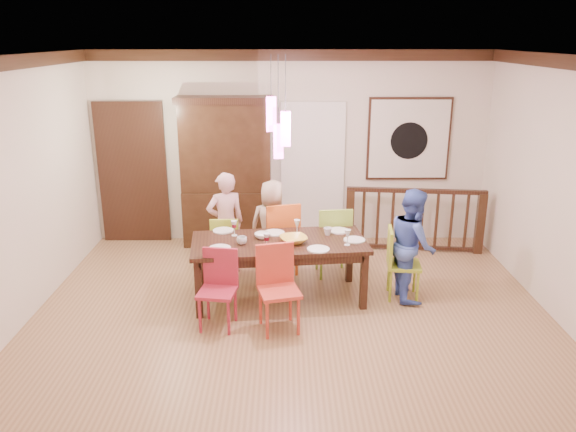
{
  "coord_description": "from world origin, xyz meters",
  "views": [
    {
      "loc": [
        -0.08,
        -5.94,
        3.09
      ],
      "look_at": [
        -0.04,
        0.46,
        1.03
      ],
      "focal_mm": 35.0,
      "sensor_mm": 36.0,
      "label": 1
    }
  ],
  "objects_px": {
    "dining_table": "(279,247)",
    "china_hutch": "(226,172)",
    "chair_end_right": "(404,259)",
    "person_far_mid": "(272,226)",
    "person_far_left": "(226,223)",
    "chair_far_left": "(225,240)",
    "balustrade": "(414,219)",
    "person_end_right": "(412,244)"
  },
  "relations": [
    {
      "from": "chair_far_left",
      "to": "chair_end_right",
      "type": "xyz_separation_m",
      "value": [
        2.25,
        -0.76,
        0.03
      ]
    },
    {
      "from": "dining_table",
      "to": "person_end_right",
      "type": "xyz_separation_m",
      "value": [
        1.61,
        0.04,
        0.02
      ]
    },
    {
      "from": "dining_table",
      "to": "china_hutch",
      "type": "xyz_separation_m",
      "value": [
        -0.81,
        1.94,
        0.47
      ]
    },
    {
      "from": "chair_far_left",
      "to": "chair_end_right",
      "type": "distance_m",
      "value": 2.37
    },
    {
      "from": "person_far_mid",
      "to": "dining_table",
      "type": "bearing_deg",
      "value": 105.9
    },
    {
      "from": "person_far_left",
      "to": "person_end_right",
      "type": "height_order",
      "value": "person_far_left"
    },
    {
      "from": "chair_end_right",
      "to": "person_end_right",
      "type": "height_order",
      "value": "person_end_right"
    },
    {
      "from": "chair_end_right",
      "to": "person_far_mid",
      "type": "xyz_separation_m",
      "value": [
        -1.62,
        0.86,
        0.13
      ]
    },
    {
      "from": "person_far_left",
      "to": "person_end_right",
      "type": "bearing_deg",
      "value": 140.41
    },
    {
      "from": "person_far_left",
      "to": "person_end_right",
      "type": "relative_size",
      "value": 1.02
    },
    {
      "from": "china_hutch",
      "to": "balustrade",
      "type": "xyz_separation_m",
      "value": [
        2.8,
        -0.35,
        -0.63
      ]
    },
    {
      "from": "chair_end_right",
      "to": "person_far_left",
      "type": "bearing_deg",
      "value": 76.58
    },
    {
      "from": "china_hutch",
      "to": "balustrade",
      "type": "distance_m",
      "value": 2.89
    },
    {
      "from": "person_far_left",
      "to": "person_end_right",
      "type": "distance_m",
      "value": 2.46
    },
    {
      "from": "balustrade",
      "to": "china_hutch",
      "type": "bearing_deg",
      "value": 179.4
    },
    {
      "from": "person_far_mid",
      "to": "person_end_right",
      "type": "bearing_deg",
      "value": 163.17
    },
    {
      "from": "dining_table",
      "to": "person_far_mid",
      "type": "height_order",
      "value": "person_far_mid"
    },
    {
      "from": "dining_table",
      "to": "balustrade",
      "type": "xyz_separation_m",
      "value": [
        2.0,
        1.6,
        -0.17
      ]
    },
    {
      "from": "china_hutch",
      "to": "chair_end_right",
      "type": "bearing_deg",
      "value": -39.6
    },
    {
      "from": "chair_end_right",
      "to": "person_far_left",
      "type": "relative_size",
      "value": 0.63
    },
    {
      "from": "balustrade",
      "to": "person_far_left",
      "type": "distance_m",
      "value": 2.83
    },
    {
      "from": "china_hutch",
      "to": "person_far_mid",
      "type": "relative_size",
      "value": 1.78
    },
    {
      "from": "chair_far_left",
      "to": "dining_table",
      "type": "bearing_deg",
      "value": 130.53
    },
    {
      "from": "person_far_mid",
      "to": "chair_far_left",
      "type": "bearing_deg",
      "value": 19.03
    },
    {
      "from": "balustrade",
      "to": "person_far_mid",
      "type": "height_order",
      "value": "person_far_mid"
    },
    {
      "from": "person_far_left",
      "to": "person_far_mid",
      "type": "xyz_separation_m",
      "value": [
        0.62,
        0.06,
        -0.06
      ]
    },
    {
      "from": "balustrade",
      "to": "person_far_left",
      "type": "relative_size",
      "value": 1.46
    },
    {
      "from": "dining_table",
      "to": "chair_far_left",
      "type": "height_order",
      "value": "chair_far_left"
    },
    {
      "from": "balustrade",
      "to": "person_end_right",
      "type": "bearing_deg",
      "value": -97.38
    },
    {
      "from": "china_hutch",
      "to": "balustrade",
      "type": "relative_size",
      "value": 1.11
    },
    {
      "from": "balustrade",
      "to": "person_end_right",
      "type": "xyz_separation_m",
      "value": [
        -0.38,
        -1.56,
        0.19
      ]
    },
    {
      "from": "dining_table",
      "to": "china_hutch",
      "type": "distance_m",
      "value": 2.15
    },
    {
      "from": "dining_table",
      "to": "chair_end_right",
      "type": "height_order",
      "value": "chair_end_right"
    },
    {
      "from": "china_hutch",
      "to": "person_end_right",
      "type": "distance_m",
      "value": 3.11
    },
    {
      "from": "dining_table",
      "to": "person_far_mid",
      "type": "distance_m",
      "value": 0.89
    },
    {
      "from": "dining_table",
      "to": "person_far_left",
      "type": "height_order",
      "value": "person_far_left"
    },
    {
      "from": "chair_end_right",
      "to": "person_far_left",
      "type": "height_order",
      "value": "person_far_left"
    },
    {
      "from": "china_hutch",
      "to": "person_far_left",
      "type": "xyz_separation_m",
      "value": [
        0.08,
        -1.12,
        -0.43
      ]
    },
    {
      "from": "chair_end_right",
      "to": "dining_table",
      "type": "bearing_deg",
      "value": 96.9
    },
    {
      "from": "chair_end_right",
      "to": "person_far_mid",
      "type": "relative_size",
      "value": 0.69
    },
    {
      "from": "china_hutch",
      "to": "person_far_left",
      "type": "height_order",
      "value": "china_hutch"
    },
    {
      "from": "dining_table",
      "to": "chair_far_left",
      "type": "xyz_separation_m",
      "value": [
        -0.73,
        0.78,
        -0.19
      ]
    }
  ]
}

